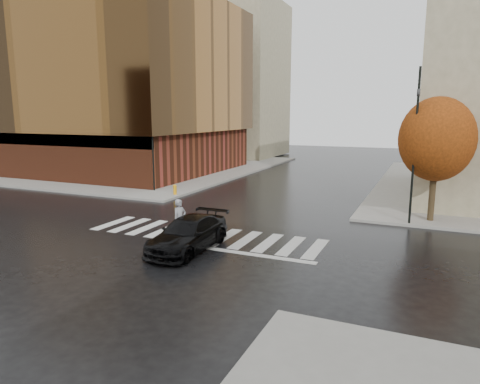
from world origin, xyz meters
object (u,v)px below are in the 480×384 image
at_px(cyclist, 181,228).
at_px(traffic_light_ne, 415,135).
at_px(traffic_light_nw, 152,140).
at_px(fire_hydrant, 175,189).
at_px(sedan, 188,234).

relative_size(cyclist, traffic_light_ne, 0.25).
xyz_separation_m(cyclist, traffic_light_ne, (9.34, 7.30, 4.05)).
height_order(traffic_light_nw, fire_hydrant, traffic_light_nw).
bearing_deg(traffic_light_nw, traffic_light_ne, 79.76).
bearing_deg(cyclist, traffic_light_ne, -34.23).
relative_size(cyclist, fire_hydrant, 2.78).
xyz_separation_m(sedan, traffic_light_ne, (8.50, 8.10, 4.03)).
distance_m(cyclist, traffic_light_ne, 12.53).
relative_size(sedan, traffic_light_ne, 0.61).
relative_size(traffic_light_ne, fire_hydrant, 11.06).
height_order(cyclist, fire_hydrant, cyclist).
relative_size(cyclist, traffic_light_nw, 0.30).
xyz_separation_m(cyclist, fire_hydrant, (-6.16, 9.18, -0.14)).
distance_m(cyclist, fire_hydrant, 11.06).
distance_m(sedan, fire_hydrant, 12.19).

